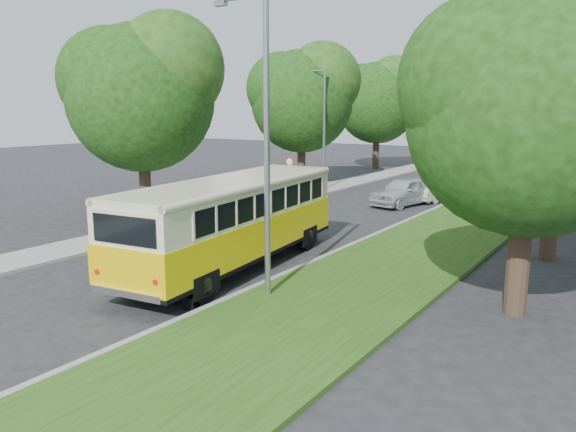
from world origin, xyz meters
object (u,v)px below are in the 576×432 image
Objects in this scene: lamppost_near at (264,137)px; vintage_bus at (233,224)px; car_grey at (469,173)px; lamppost_far at (323,125)px; car_blue at (475,176)px; car_silver at (404,191)px; car_white at (439,187)px.

lamppost_near is 4.25m from vintage_bus.
vintage_bus is 26.12m from car_grey.
car_grey is at bearing 83.18° from vintage_bus.
lamppost_far is 11.09m from car_blue.
vintage_bus reaches higher than car_grey.
car_white is (1.00, 2.70, -0.02)m from car_silver.
car_grey is (-0.84, 8.99, -0.12)m from car_white.
car_grey is at bearing 111.24° from car_white.
car_grey is at bearing 55.41° from lamppost_far.
lamppost_far is 8.08m from car_white.
lamppost_far reaches higher than car_silver.
lamppost_near is 26.34m from car_blue.
car_silver is 2.88m from car_white.
vintage_bus is 2.27× the size of car_silver.
lamppost_near is 16.81m from car_silver.
vintage_bus is (6.37, -16.69, -2.64)m from lamppost_far.
vintage_bus is at bearing -101.74° from car_grey.
car_white is (0.96, 17.11, -0.74)m from vintage_bus.
vintage_bus is 17.15m from car_white.
lamppost_far is at bearing 173.38° from car_silver.
car_grey is (0.16, 11.69, -0.14)m from car_silver.
car_grey is (-0.88, 1.88, -0.06)m from car_blue.
car_blue is at bearing 45.62° from lamppost_far.
lamppost_far is 0.76× the size of vintage_bus.
vintage_bus is at bearing -76.65° from car_silver.
lamppost_far is 1.71× the size of car_grey.
car_blue is at bearing -76.22° from car_grey.
lamppost_far is 1.63× the size of car_blue.
lamppost_near is at bearing -66.33° from car_blue.
car_white is 7.12m from car_blue.
lamppost_far reaches higher than car_grey.
vintage_bus is at bearing 144.58° from lamppost_near.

